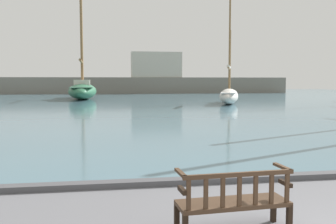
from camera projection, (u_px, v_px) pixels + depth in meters
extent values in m
cube|color=slate|center=(129.00, 98.00, 47.51)|extent=(100.00, 80.00, 0.08)
cube|color=#4C4C50|center=(235.00, 179.00, 8.01)|extent=(40.00, 0.30, 0.12)
cube|color=black|center=(177.00, 216.00, 5.38)|extent=(0.07, 0.07, 0.42)
cube|color=black|center=(273.00, 208.00, 5.73)|extent=(0.07, 0.07, 0.42)
cube|color=black|center=(289.00, 219.00, 5.29)|extent=(0.07, 0.07, 0.42)
cube|color=#422D1E|center=(233.00, 203.00, 5.32)|extent=(1.63, 0.63, 0.06)
cube|color=#422D1E|center=(240.00, 174.00, 5.07)|extent=(1.60, 0.16, 0.06)
cube|color=#422D1E|center=(189.00, 195.00, 4.92)|extent=(0.06, 0.04, 0.41)
cube|color=#422D1E|center=(206.00, 194.00, 4.98)|extent=(0.06, 0.04, 0.41)
cube|color=#422D1E|center=(223.00, 193.00, 5.03)|extent=(0.06, 0.04, 0.41)
cube|color=#422D1E|center=(239.00, 191.00, 5.09)|extent=(0.06, 0.04, 0.41)
cube|color=#422D1E|center=(256.00, 190.00, 5.14)|extent=(0.06, 0.04, 0.41)
cube|color=#422D1E|center=(271.00, 189.00, 5.19)|extent=(0.06, 0.04, 0.41)
cube|color=#422D1E|center=(287.00, 188.00, 5.25)|extent=(0.06, 0.04, 0.41)
cube|color=black|center=(182.00, 190.00, 5.04)|extent=(0.08, 0.30, 0.06)
cube|color=#422D1E|center=(181.00, 173.00, 5.11)|extent=(0.09, 0.47, 0.04)
cube|color=black|center=(285.00, 183.00, 5.38)|extent=(0.08, 0.30, 0.06)
cube|color=#422D1E|center=(283.00, 167.00, 5.45)|extent=(0.09, 0.47, 0.04)
ellipsoid|color=#2D6647|center=(82.00, 91.00, 42.90)|extent=(3.52, 11.60, 1.80)
cube|color=#5B9375|center=(82.00, 87.00, 42.85)|extent=(2.69, 10.19, 0.08)
cube|color=beige|center=(82.00, 83.00, 41.98)|extent=(1.82, 2.92, 0.75)
cylinder|color=brown|center=(81.00, 21.00, 42.52)|extent=(0.31, 0.31, 14.83)
cylinder|color=brown|center=(81.00, 61.00, 39.86)|extent=(0.46, 6.23, 0.25)
ellipsoid|color=silver|center=(229.00, 96.00, 33.76)|extent=(4.05, 7.47, 1.38)
cube|color=white|center=(229.00, 92.00, 33.73)|extent=(3.36, 6.50, 0.08)
cylinder|color=brown|center=(230.00, 43.00, 33.54)|extent=(0.17, 0.17, 8.75)
cylinder|color=brown|center=(229.00, 68.00, 31.95)|extent=(1.36, 3.47, 0.13)
cylinder|color=silver|center=(229.00, 67.00, 31.94)|extent=(1.36, 3.18, 0.26)
cylinder|color=brown|center=(230.00, 61.00, 35.64)|extent=(0.17, 0.17, 5.77)
cylinder|color=brown|center=(230.00, 91.00, 38.10)|extent=(0.67, 1.55, 0.13)
cube|color=slate|center=(124.00, 86.00, 61.23)|extent=(55.29, 2.40, 2.72)
cube|color=#B7B2A3|center=(156.00, 65.00, 61.78)|extent=(8.30, 2.00, 4.17)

